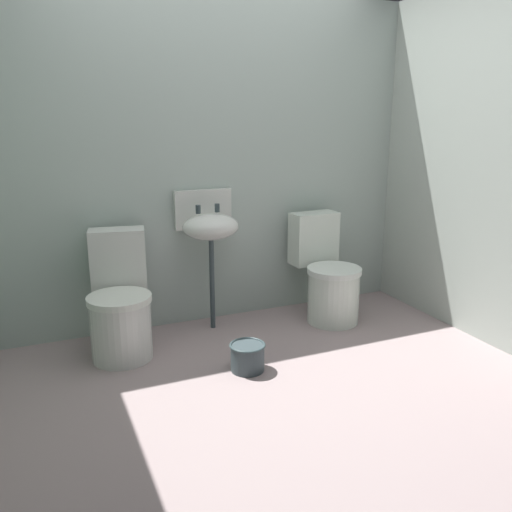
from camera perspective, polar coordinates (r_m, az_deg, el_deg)
The scene contains 7 objects.
ground_plane at distance 3.19m, azimuth 2.11°, elevation -14.19°, with size 3.54×2.69×0.08m, color gray.
wall_back at distance 3.91m, azimuth -5.39°, elevation 9.89°, with size 3.54×0.10×2.34m, color #A2B3AA.
wall_right at distance 3.87m, azimuth 24.05°, elevation 8.60°, with size 0.10×2.49×2.34m, color #A4AEA5.
toilet_left at distance 3.55m, azimuth -14.29°, elevation -5.17°, with size 0.48×0.65×0.78m.
toilet_right at distance 4.05m, azimuth 7.62°, elevation -2.27°, with size 0.41×0.60×0.78m.
sink at distance 3.76m, azimuth -4.98°, elevation 3.25°, with size 0.42×0.35×0.99m.
bucket at distance 3.30m, azimuth -0.91°, elevation -10.65°, with size 0.22×0.22×0.17m.
Camera 1 is at (-1.21, -2.51, 1.52)m, focal length 37.49 mm.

